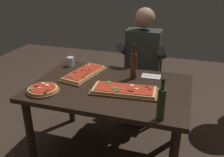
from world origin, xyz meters
The scene contains 11 objects.
ground_plane centered at (0.00, 0.00, 0.00)m, with size 6.40×6.40×0.00m, color #38281E.
dining_table centered at (0.00, 0.00, 0.64)m, with size 1.40×0.96×0.74m.
pizza_rectangular_front centered at (0.15, -0.09, 0.76)m, with size 0.59×0.29×0.05m.
pizza_rectangular_left centered at (-0.32, 0.16, 0.76)m, with size 0.33×0.55×0.05m.
pizza_round_far centered at (-0.51, -0.29, 0.76)m, with size 0.28×0.28×0.05m.
wine_bottle_dark centered at (0.50, -0.42, 0.87)m, with size 0.06×0.06×0.31m.
oil_bottle_amber centered at (0.16, 0.23, 0.88)m, with size 0.06×0.06×0.33m.
tumbler_near_camera centered at (-0.56, 0.35, 0.79)m, with size 0.07×0.07×0.10m.
napkin_cutlery_set centered at (0.31, 0.31, 0.74)m, with size 0.18×0.12×0.01m.
diner_chair centered at (0.14, 0.86, 0.49)m, with size 0.44×0.44×0.87m.
seated_diner centered at (0.14, 0.74, 0.74)m, with size 0.53×0.41×1.33m.
Camera 1 is at (0.63, -1.92, 1.69)m, focal length 40.00 mm.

